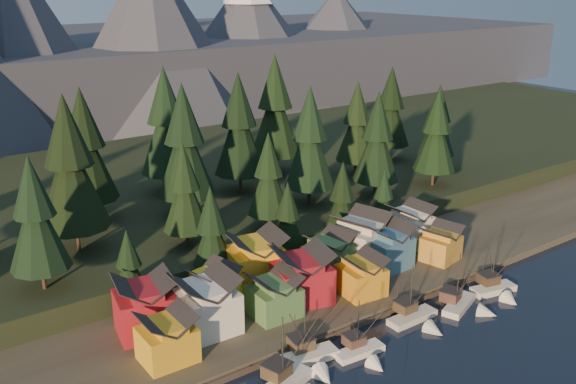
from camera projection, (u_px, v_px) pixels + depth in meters
ground at (417, 372)px, 95.86m from camera, size 500.00×500.00×0.00m
shore_strip at (267, 272)px, 126.27m from camera, size 400.00×50.00×1.50m
hillside at (157, 195)px, 163.87m from camera, size 420.00×100.00×6.00m
dock at (345, 323)px, 108.35m from camera, size 80.00×4.00×1.00m
mountain_ridge at (6, 57)px, 248.84m from camera, size 560.00×190.00×90.00m
boat_1 at (292, 375)px, 90.87m from camera, size 9.99×10.66×12.45m
boat_2 at (310, 351)px, 96.88m from camera, size 10.67×11.32×12.33m
boat_3 at (363, 346)px, 98.87m from camera, size 8.69×9.33×10.22m
boat_4 at (417, 312)px, 108.64m from camera, size 9.75×10.62×11.20m
boat_5 at (466, 298)px, 113.10m from camera, size 9.99×10.53×11.59m
boat_6 at (498, 283)px, 118.40m from camera, size 9.38×10.00×11.69m
house_front_0 at (167, 336)px, 94.92m from camera, size 7.86×7.44×7.76m
house_front_1 at (205, 302)px, 102.43m from camera, size 9.79×9.42×9.82m
house_front_2 at (274, 294)px, 107.76m from camera, size 7.91×7.97×7.52m
house_front_3 at (302, 274)px, 112.52m from camera, size 11.35×11.03×9.63m
house_front_4 at (361, 274)px, 115.20m from camera, size 7.99×8.50×7.39m
house_front_5 at (387, 245)px, 125.28m from camera, size 8.86×8.11×9.00m
house_front_6 at (441, 242)px, 129.05m from camera, size 8.45×8.14×7.20m
house_back_0 at (145, 304)px, 102.10m from camera, size 10.35×10.06×9.70m
house_back_1 at (212, 289)px, 108.45m from camera, size 8.95×9.03×8.48m
house_back_2 at (255, 259)px, 117.33m from camera, size 11.44×10.79×10.55m
house_back_3 at (328, 253)px, 122.36m from camera, size 9.01×8.19×8.46m
house_back_4 at (361, 237)px, 127.52m from camera, size 11.36×11.09×10.25m
house_back_5 at (410, 224)px, 135.96m from camera, size 8.03×8.12×8.94m
tree_hill_2 at (35, 218)px, 104.34m from camera, size 10.08×10.08×23.47m
tree_hill_3 at (70, 167)px, 117.85m from camera, size 13.13×13.13×30.58m
tree_hill_4 at (85, 149)px, 134.09m from camera, size 12.42×12.42×28.94m
tree_hill_5 at (185, 190)px, 121.91m from camera, size 8.97×8.97×20.91m
tree_hill_6 at (185, 145)px, 136.37m from camera, size 12.60×12.60×29.34m
tree_hill_7 at (269, 177)px, 130.43m from camera, size 8.89×8.89×20.72m
tree_hill_8 at (239, 128)px, 151.76m from camera, size 12.59×12.59×29.33m
tree_hill_9 at (310, 141)px, 143.49m from camera, size 11.84×11.84×27.58m
tree_hill_10 at (275, 109)px, 166.41m from camera, size 13.54×13.54×31.55m
tree_hill_11 at (377, 140)px, 148.95m from camera, size 10.91×10.91×25.41m
tree_hill_12 at (357, 124)px, 165.74m from camera, size 10.71×10.71×24.95m
tree_hill_13 at (436, 133)px, 157.61m from camera, size 10.49×10.49×24.43m
tree_hill_14 at (391, 109)px, 180.08m from camera, size 11.39×11.39×26.54m
tree_hill_15 at (166, 125)px, 151.39m from camera, size 13.18×13.18×30.70m
tree_hill_17 at (438, 123)px, 172.18m from camera, size 9.92×9.92×23.11m
tree_shore_0 at (129, 267)px, 107.81m from camera, size 6.46×6.46×15.06m
tree_shore_1 at (212, 232)px, 115.94m from camera, size 8.35×8.35×19.46m
tree_shore_2 at (288, 219)px, 125.81m from camera, size 7.36×7.36×17.15m
tree_shore_3 at (342, 201)px, 133.31m from camera, size 8.08×8.08×18.82m
tree_shore_4 at (383, 199)px, 140.66m from camera, size 6.44×6.44×15.01m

